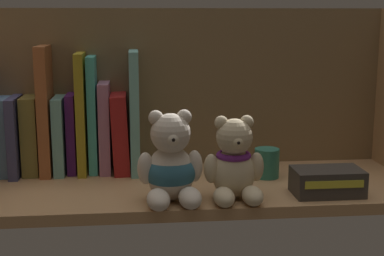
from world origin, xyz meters
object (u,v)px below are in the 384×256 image
book_2 (18,134)px  teddy_bear_smaller (234,164)px  teddy_bear_larger (171,166)px  book_6 (73,132)px  book_10 (121,132)px  pillar_candle (267,163)px  small_product_box (327,182)px  book_7 (83,112)px  book_11 (135,110)px  book_8 (93,114)px  book_9 (105,126)px  book_4 (47,109)px  book_1 (4,135)px  book_3 (33,134)px  book_5 (61,134)px

book_2 → teddy_bear_smaller: book_2 is taller
book_2 → teddy_bear_larger: bearing=-36.1°
book_6 → book_10: (9.47, 0.00, -0.02)cm
book_10 → pillar_candle: 29.63cm
small_product_box → book_7: bearing=155.0°
book_10 → book_11: (2.85, 0.00, 4.22)cm
book_8 → book_10: bearing=0.0°
book_2 → book_11: bearing=0.0°
book_2 → book_10: size_ratio=0.99×
book_11 → pillar_candle: size_ratio=4.27×
teddy_bear_larger → pillar_candle: teddy_bear_larger is taller
book_2 → teddy_bear_smaller: (39.41, -20.92, -1.58)cm
book_9 → pillar_candle: 32.68cm
book_8 → pillar_candle: size_ratio=4.08×
book_8 → teddy_bear_smaller: bearing=-40.3°
book_10 → book_11: bearing=0.0°
teddy_bear_larger → pillar_candle: (19.20, 12.26, -3.25)cm
book_4 → book_6: bearing=0.0°
book_1 → book_11: book_11 is taller
book_3 → book_9: (14.21, 0.00, 1.26)cm
book_5 → book_6: size_ratio=0.97×
book_10 → pillar_candle: size_ratio=2.77×
book_2 → book_5: size_ratio=1.01×
book_4 → small_product_box: (50.09, -20.15, -10.19)cm
book_2 → book_6: size_ratio=0.99×
book_8 → book_7: bearing=180.0°
book_2 → teddy_bear_larger: size_ratio=0.99×
small_product_box → book_6: bearing=156.0°
book_1 → book_9: book_9 is taller
book_11 → teddy_bear_larger: (5.84, -20.96, -5.92)cm
book_1 → small_product_box: 62.29cm
book_4 → small_product_box: size_ratio=2.10×
pillar_candle → book_5: bearing=167.6°
book_5 → book_7: bearing=0.0°
book_5 → teddy_bear_smaller: bearing=-33.9°
book_6 → pillar_candle: size_ratio=2.77×
book_2 → book_3: bearing=0.0°
book_4 → teddy_bear_larger: (22.91, -20.96, -6.43)cm
small_product_box → pillar_candle: bearing=124.9°
book_4 → teddy_bear_larger: size_ratio=1.62×
book_5 → book_8: bearing=0.0°
book_9 → teddy_bear_smaller: 30.75cm
book_7 → teddy_bear_smaller: size_ratio=1.65×
book_2 → book_7: book_7 is taller
pillar_candle → small_product_box: (7.98, -11.45, -0.52)cm
book_5 → book_7: book_7 is taller
book_7 → book_9: book_7 is taller
book_1 → book_10: size_ratio=0.97×
book_7 → book_8: 2.09cm
book_1 → book_8: bearing=0.0°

